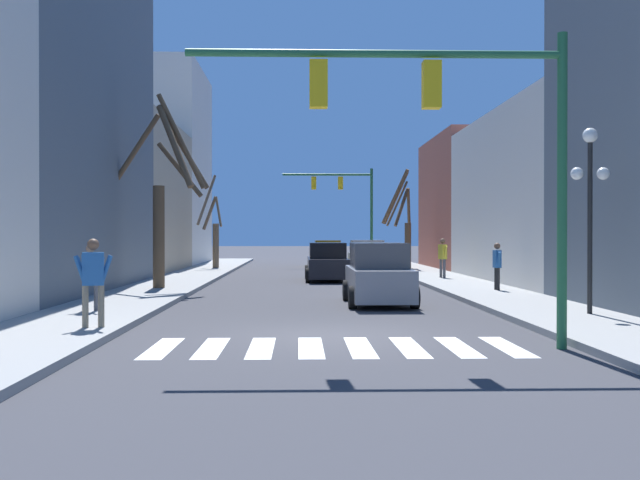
% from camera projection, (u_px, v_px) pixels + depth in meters
% --- Properties ---
extents(ground_plane, '(240.00, 240.00, 0.00)m').
position_uv_depth(ground_plane, '(332.00, 336.00, 15.13)').
color(ground_plane, '#38383D').
extents(sidewalk_left, '(2.88, 90.00, 0.15)m').
position_uv_depth(sidewalk_left, '(45.00, 334.00, 14.97)').
color(sidewalk_left, gray).
rests_on(sidewalk_left, ground_plane).
extents(sidewalk_right, '(2.88, 90.00, 0.15)m').
position_uv_depth(sidewalk_right, '(613.00, 332.00, 15.29)').
color(sidewalk_right, gray).
rests_on(sidewalk_right, ground_plane).
extents(building_row_left, '(6.00, 47.28, 13.84)m').
position_uv_depth(building_row_left, '(80.00, 145.00, 32.53)').
color(building_row_left, beige).
rests_on(building_row_left, ground_plane).
extents(building_row_right, '(6.00, 39.77, 11.77)m').
position_uv_depth(building_row_right, '(598.00, 161.00, 27.15)').
color(building_row_right, '#515B66').
rests_on(building_row_right, ground_plane).
extents(crosswalk_stripes, '(6.75, 2.60, 0.01)m').
position_uv_depth(crosswalk_stripes, '(335.00, 347.00, 13.63)').
color(crosswalk_stripes, white).
rests_on(crosswalk_stripes, ground_plane).
extents(traffic_signal_near, '(6.83, 0.28, 5.69)m').
position_uv_depth(traffic_signal_near, '(449.00, 118.00, 13.37)').
color(traffic_signal_near, '#236038').
rests_on(traffic_signal_near, ground_plane).
extents(traffic_signal_far, '(5.88, 0.28, 6.36)m').
position_uv_depth(traffic_signal_far, '(347.00, 196.00, 48.54)').
color(traffic_signal_far, '#236038').
rests_on(traffic_signal_far, ground_plane).
extents(street_lamp_right_corner, '(0.95, 0.36, 4.49)m').
position_uv_depth(street_lamp_right_corner, '(590.00, 183.00, 18.05)').
color(street_lamp_right_corner, black).
rests_on(street_lamp_right_corner, sidewalk_right).
extents(car_parked_right_far, '(1.95, 4.27, 1.82)m').
position_uv_depth(car_parked_right_far, '(379.00, 276.00, 22.07)').
color(car_parked_right_far, gray).
rests_on(car_parked_right_far, ground_plane).
extents(car_driving_toward_lane, '(1.98, 4.81, 1.70)m').
position_uv_depth(car_driving_toward_lane, '(327.00, 263.00, 33.56)').
color(car_driving_toward_lane, black).
rests_on(car_driving_toward_lane, ground_plane).
extents(car_driving_away_lane, '(2.11, 4.39, 1.76)m').
position_uv_depth(car_driving_away_lane, '(367.00, 257.00, 41.77)').
color(car_driving_away_lane, white).
rests_on(car_driving_away_lane, ground_plane).
extents(car_parked_right_mid, '(2.00, 4.82, 1.70)m').
position_uv_depth(car_parked_right_mid, '(327.00, 254.00, 48.33)').
color(car_parked_right_mid, '#A38423').
rests_on(car_parked_right_mid, ground_plane).
extents(pedestrian_waiting_at_curb, '(0.72, 0.24, 1.67)m').
position_uv_depth(pedestrian_waiting_at_curb, '(90.00, 271.00, 18.71)').
color(pedestrian_waiting_at_curb, '#4C4C51').
rests_on(pedestrian_waiting_at_curb, sidewalk_left).
extents(pedestrian_on_left_sidewalk, '(0.35, 0.74, 1.74)m').
position_uv_depth(pedestrian_on_left_sidewalk, '(443.00, 254.00, 33.19)').
color(pedestrian_on_left_sidewalk, '#4C4C51').
rests_on(pedestrian_on_left_sidewalk, sidewalk_right).
extents(pedestrian_crossing_street, '(0.79, 0.32, 1.83)m').
position_uv_depth(pedestrian_crossing_street, '(93.00, 275.00, 15.36)').
color(pedestrian_crossing_street, '#7A705B').
rests_on(pedestrian_crossing_street, sidewalk_left).
extents(pedestrian_on_right_sidewalk, '(0.22, 0.70, 1.63)m').
position_uv_depth(pedestrian_on_right_sidewalk, '(497.00, 262.00, 25.79)').
color(pedestrian_on_right_sidewalk, black).
rests_on(pedestrian_on_right_sidewalk, sidewalk_right).
extents(street_tree_right_mid, '(4.01, 1.78, 6.99)m').
position_uv_depth(street_tree_right_mid, '(163.00, 195.00, 26.81)').
color(street_tree_right_mid, brown).
rests_on(street_tree_right_mid, sidewalk_left).
extents(street_tree_right_near, '(1.38, 2.07, 5.37)m').
position_uv_depth(street_tree_right_near, '(214.00, 232.00, 43.00)').
color(street_tree_right_near, brown).
rests_on(street_tree_right_near, sidewalk_left).
extents(street_tree_left_far, '(1.71, 2.74, 5.69)m').
position_uv_depth(street_tree_left_far, '(403.00, 221.00, 42.66)').
color(street_tree_left_far, brown).
rests_on(street_tree_left_far, sidewalk_right).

